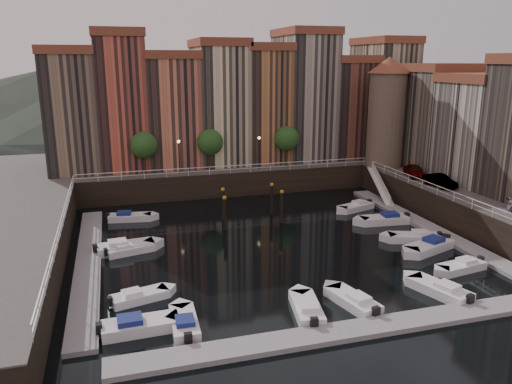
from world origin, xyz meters
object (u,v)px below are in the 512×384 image
object	(u,v)px
corner_tower	(387,111)
car_b	(440,182)
mooring_pilings	(251,206)
car_a	(414,172)
boat_left_0	(139,326)
boat_left_2	(129,250)
gangway	(380,184)
boat_left_1	(138,297)

from	to	relation	value
corner_tower	car_b	world-z (taller)	corner_tower
mooring_pilings	car_a	size ratio (longest dim) A/B	1.55
boat_left_0	car_b	distance (m)	36.65
corner_tower	car_b	bearing A→B (deg)	-89.74
corner_tower	boat_left_0	xyz separation A→B (m)	(-32.81, -27.62, -9.80)
corner_tower	boat_left_2	bearing A→B (deg)	-156.88
corner_tower	mooring_pilings	distance (m)	23.50
car_b	gangway	bearing A→B (deg)	106.54
mooring_pilings	boat_left_2	world-z (taller)	mooring_pilings
boat_left_2	car_a	bearing A→B (deg)	-1.88
corner_tower	boat_left_0	size ratio (longest dim) A/B	2.72
corner_tower	boat_left_1	world-z (taller)	corner_tower
corner_tower	car_b	xyz separation A→B (m)	(0.05, -11.75, -6.51)
mooring_pilings	car_a	world-z (taller)	car_a
corner_tower	car_a	xyz separation A→B (m)	(0.24, -6.70, -6.48)
gangway	mooring_pilings	world-z (taller)	gangway
gangway	boat_left_2	world-z (taller)	gangway
mooring_pilings	boat_left_1	xyz separation A→B (m)	(-12.40, -15.01, -1.32)
car_b	boat_left_0	bearing A→B (deg)	-159.85
corner_tower	gangway	world-z (taller)	corner_tower
car_b	mooring_pilings	bearing A→B (deg)	165.05
mooring_pilings	boat_left_2	distance (m)	13.91
corner_tower	gangway	xyz separation A→B (m)	(-2.90, -4.50, -8.28)
boat_left_1	boat_left_2	bearing A→B (deg)	76.54
mooring_pilings	car_a	xyz separation A→B (m)	(20.45, 1.73, 2.06)
corner_tower	gangway	bearing A→B (deg)	-122.80
corner_tower	car_a	distance (m)	9.32
boat_left_0	boat_left_2	distance (m)	13.60
corner_tower	boat_left_2	xyz separation A→B (m)	(-32.86, -14.03, -9.86)
corner_tower	mooring_pilings	size ratio (longest dim) A/B	2.12
boat_left_1	car_a	distance (m)	37.02
gangway	car_b	distance (m)	8.02
mooring_pilings	boat_left_0	distance (m)	23.00
gangway	boat_left_1	xyz separation A→B (m)	(-29.71, -18.93, -1.59)
boat_left_2	gangway	bearing A→B (deg)	3.28
boat_left_0	boat_left_1	bearing A→B (deg)	85.17
boat_left_2	car_a	xyz separation A→B (m)	(33.11, 7.33, 3.38)
mooring_pilings	car_b	distance (m)	20.63
corner_tower	car_a	size ratio (longest dim) A/B	3.29
corner_tower	car_b	distance (m)	13.43
corner_tower	car_a	world-z (taller)	corner_tower
mooring_pilings	gangway	bearing A→B (deg)	12.77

